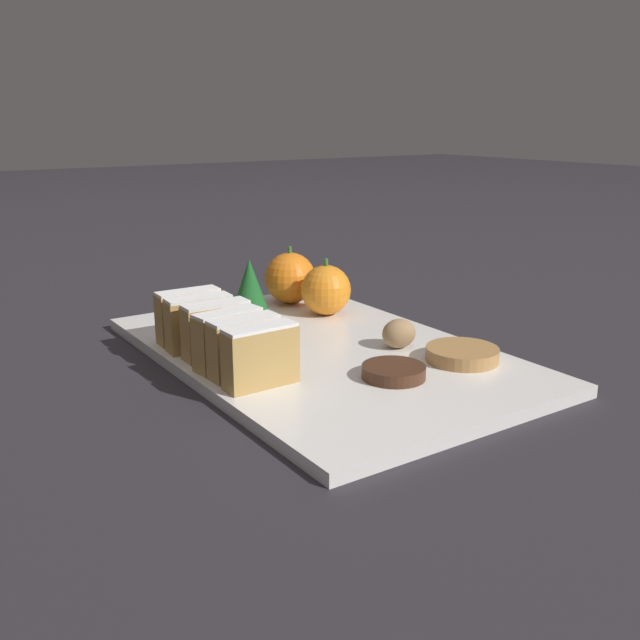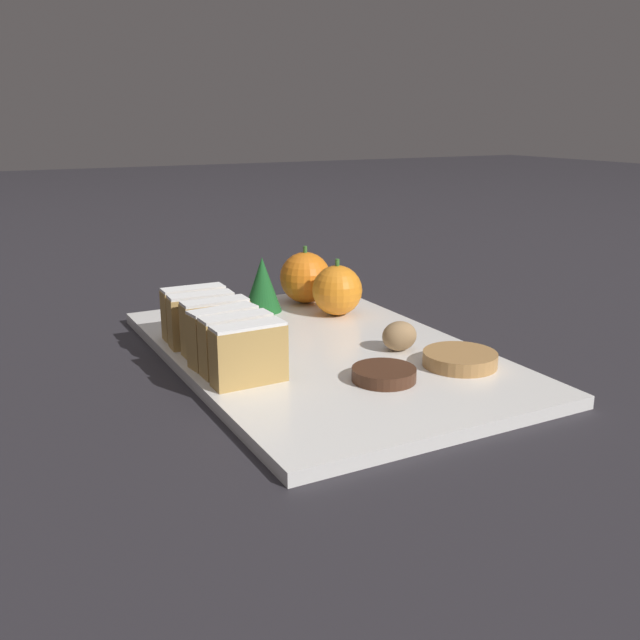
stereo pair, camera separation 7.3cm
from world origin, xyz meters
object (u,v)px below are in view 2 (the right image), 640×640
Objects in this scene: orange_near at (337,290)px; walnut at (399,336)px; orange_far at (305,277)px; chocolate_cookie at (384,374)px.

orange_near reaches higher than walnut.
walnut is at bearing -90.95° from orange_far.
walnut is (-0.01, -0.15, -0.02)m from orange_near.
walnut is at bearing 47.12° from chocolate_cookie.
orange_near is 1.84× the size of walnut.
chocolate_cookie is at bearing -102.80° from orange_far.
orange_far is 1.97× the size of walnut.
orange_far is at bearing 89.05° from walnut.
walnut is at bearing -94.01° from orange_near.
walnut is 0.09m from chocolate_cookie.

